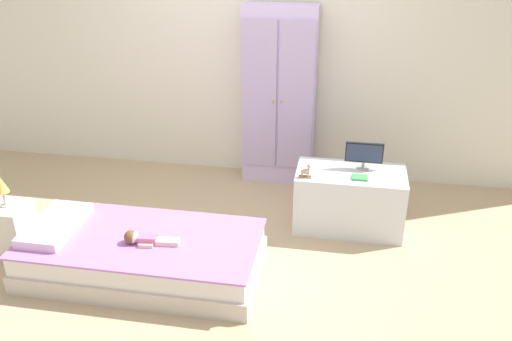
% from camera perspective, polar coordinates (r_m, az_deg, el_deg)
% --- Properties ---
extents(ground_plane, '(10.00, 10.00, 0.02)m').
position_cam_1_polar(ground_plane, '(4.28, -4.43, -8.82)').
color(ground_plane, tan).
extents(back_wall, '(6.40, 0.05, 2.70)m').
position_cam_1_polar(back_wall, '(5.18, -0.64, 13.88)').
color(back_wall, silver).
rests_on(back_wall, ground_plane).
extents(bed, '(1.71, 0.84, 0.31)m').
position_cam_1_polar(bed, '(4.06, -11.92, -8.77)').
color(bed, beige).
rests_on(bed, ground_plane).
extents(pillow, '(0.32, 0.60, 0.07)m').
position_cam_1_polar(pillow, '(4.23, -20.50, -5.41)').
color(pillow, silver).
rests_on(pillow, bed).
extents(doll, '(0.39, 0.14, 0.10)m').
position_cam_1_polar(doll, '(3.89, -12.07, -7.06)').
color(doll, '#D6668E').
rests_on(doll, bed).
extents(nightstand, '(0.30, 0.30, 0.40)m').
position_cam_1_polar(nightstand, '(4.60, -24.53, -5.61)').
color(nightstand, silver).
rests_on(nightstand, ground_plane).
extents(table_lamp, '(0.10, 0.10, 0.25)m').
position_cam_1_polar(table_lamp, '(4.43, -25.40, -1.46)').
color(table_lamp, '#B7B2AD').
rests_on(table_lamp, nightstand).
extents(wardrobe, '(0.67, 0.29, 1.69)m').
position_cam_1_polar(wardrobe, '(5.09, 2.47, 7.78)').
color(wardrobe, silver).
rests_on(wardrobe, ground_plane).
extents(tv_stand, '(0.88, 0.48, 0.51)m').
position_cam_1_polar(tv_stand, '(4.54, 9.83, -3.07)').
color(tv_stand, silver).
rests_on(tv_stand, ground_plane).
extents(tv_monitor, '(0.30, 0.10, 0.23)m').
position_cam_1_polar(tv_monitor, '(4.44, 11.40, 1.75)').
color(tv_monitor, '#99999E').
rests_on(tv_monitor, tv_stand).
extents(rocking_horse_toy, '(0.10, 0.04, 0.12)m').
position_cam_1_polar(rocking_horse_toy, '(4.26, 5.34, -0.05)').
color(rocking_horse_toy, '#8E6642').
rests_on(rocking_horse_toy, tv_stand).
extents(book_green, '(0.12, 0.10, 0.02)m').
position_cam_1_polar(book_green, '(4.32, 10.94, -0.74)').
color(book_green, '#429E51').
rests_on(book_green, tv_stand).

